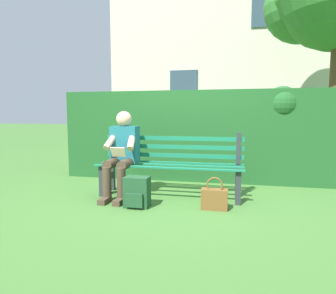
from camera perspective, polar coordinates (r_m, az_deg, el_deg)
name	(u,v)px	position (r m, az deg, el deg)	size (l,w,h in m)	color
ground	(170,196)	(4.19, 0.30, -9.50)	(60.00, 60.00, 0.00)	#3D6B2D
park_bench	(171,163)	(4.18, 0.55, -3.06)	(2.01, 0.52, 0.89)	#2D3338
person_seated	(122,151)	(4.16, -8.87, -0.83)	(0.44, 0.73, 1.19)	#1E6672
hedge_backdrop	(198,134)	(5.26, 5.74, 2.57)	(4.67, 0.69, 1.60)	#1E5123
building_facade	(262,47)	(11.46, 17.57, 17.96)	(10.07, 3.01, 7.06)	beige
backpack	(137,192)	(3.71, -5.99, -8.65)	(0.30, 0.27, 0.38)	#1E4728
handbag	(214,198)	(3.66, 8.92, -9.74)	(0.32, 0.14, 0.40)	brown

